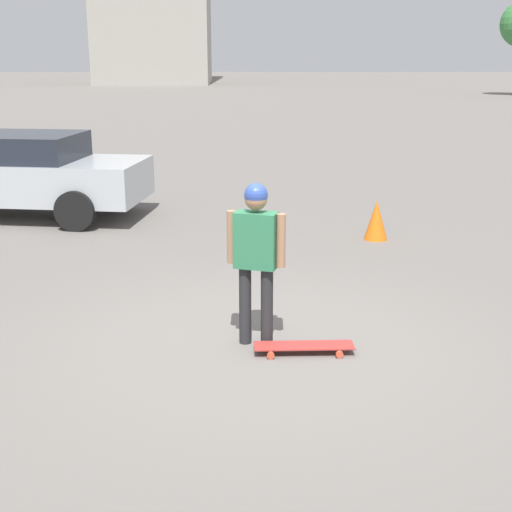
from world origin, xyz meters
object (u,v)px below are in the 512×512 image
object	(u,v)px
car_parked_near	(17,174)
traffic_cone	(376,220)
person	(256,247)
skateboard	(304,346)

from	to	relation	value
car_parked_near	traffic_cone	world-z (taller)	car_parked_near
person	skateboard	size ratio (longest dim) A/B	1.67
person	traffic_cone	size ratio (longest dim) A/B	2.61
person	car_parked_near	xyz separation A→B (m)	(-3.98, 5.75, -0.23)
person	traffic_cone	distance (m)	4.52
person	car_parked_near	world-z (taller)	person
skateboard	traffic_cone	bearing A→B (deg)	-109.75
person	skateboard	xyz separation A→B (m)	(0.45, -0.23, -0.91)
skateboard	car_parked_near	xyz separation A→B (m)	(-4.43, 5.98, 0.68)
person	skateboard	world-z (taller)	person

